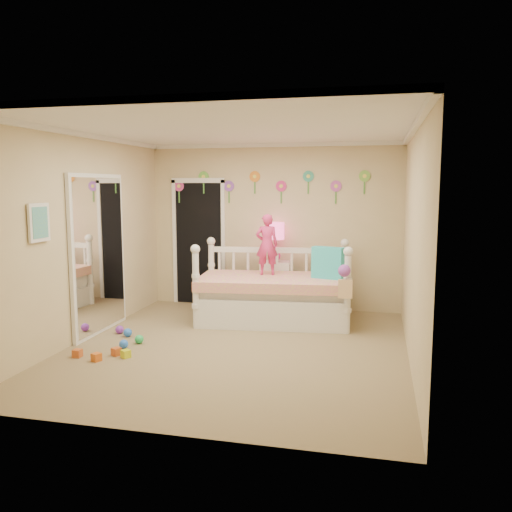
% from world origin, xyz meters
% --- Properties ---
extents(floor, '(4.00, 4.50, 0.01)m').
position_xyz_m(floor, '(0.00, 0.00, 0.00)').
color(floor, '#7F684C').
rests_on(floor, ground).
extents(ceiling, '(4.00, 4.50, 0.01)m').
position_xyz_m(ceiling, '(0.00, 0.00, 2.60)').
color(ceiling, white).
rests_on(ceiling, floor).
extents(back_wall, '(4.00, 0.01, 2.60)m').
position_xyz_m(back_wall, '(0.00, 2.25, 1.30)').
color(back_wall, tan).
rests_on(back_wall, floor).
extents(left_wall, '(0.01, 4.50, 2.60)m').
position_xyz_m(left_wall, '(-2.00, 0.00, 1.30)').
color(left_wall, tan).
rests_on(left_wall, floor).
extents(right_wall, '(0.01, 4.50, 2.60)m').
position_xyz_m(right_wall, '(2.00, 0.00, 1.30)').
color(right_wall, tan).
rests_on(right_wall, floor).
extents(crown_molding, '(4.00, 4.50, 0.06)m').
position_xyz_m(crown_molding, '(0.00, 0.00, 2.57)').
color(crown_molding, white).
rests_on(crown_molding, ceiling).
extents(daybed, '(2.27, 1.38, 1.17)m').
position_xyz_m(daybed, '(0.18, 1.37, 0.59)').
color(daybed, white).
rests_on(daybed, floor).
extents(pillow_turquoise, '(0.47, 0.27, 0.44)m').
position_xyz_m(pillow_turquoise, '(0.95, 1.40, 0.87)').
color(pillow_turquoise, '#2AD4D5').
rests_on(pillow_turquoise, daybed).
extents(pillow_lime, '(0.41, 0.31, 0.37)m').
position_xyz_m(pillow_lime, '(0.98, 1.46, 0.84)').
color(pillow_lime, '#A6DC43').
rests_on(pillow_lime, daybed).
extents(child, '(0.37, 0.28, 0.89)m').
position_xyz_m(child, '(0.05, 1.52, 1.10)').
color(child, '#E23375').
rests_on(child, daybed).
extents(nightstand, '(0.50, 0.40, 0.77)m').
position_xyz_m(nightstand, '(0.07, 2.07, 0.38)').
color(nightstand, white).
rests_on(nightstand, floor).
extents(table_lamp, '(0.28, 0.28, 0.61)m').
position_xyz_m(table_lamp, '(0.07, 2.07, 1.17)').
color(table_lamp, '#EC1F96').
rests_on(table_lamp, nightstand).
extents(closet_doorway, '(0.90, 0.04, 2.07)m').
position_xyz_m(closet_doorway, '(-1.25, 2.23, 1.03)').
color(closet_doorway, black).
rests_on(closet_doorway, back_wall).
extents(flower_decals, '(3.40, 0.02, 0.50)m').
position_xyz_m(flower_decals, '(-0.09, 2.24, 1.94)').
color(flower_decals, '#B2668C').
rests_on(flower_decals, back_wall).
extents(mirror_closet, '(0.07, 1.30, 2.10)m').
position_xyz_m(mirror_closet, '(-1.96, 0.30, 1.05)').
color(mirror_closet, white).
rests_on(mirror_closet, left_wall).
extents(wall_picture, '(0.05, 0.34, 0.42)m').
position_xyz_m(wall_picture, '(-1.97, -0.90, 1.55)').
color(wall_picture, white).
rests_on(wall_picture, left_wall).
extents(hanging_bag, '(0.20, 0.16, 0.36)m').
position_xyz_m(hanging_bag, '(1.21, 0.81, 0.71)').
color(hanging_bag, beige).
rests_on(hanging_bag, daybed).
extents(toy_scatter, '(1.05, 1.43, 0.11)m').
position_xyz_m(toy_scatter, '(-1.44, -0.20, 0.06)').
color(toy_scatter, '#996666').
rests_on(toy_scatter, floor).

